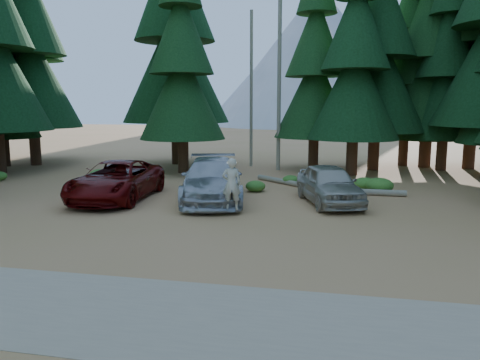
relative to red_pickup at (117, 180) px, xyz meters
The scene contains 19 objects.
ground 6.21m from the red_pickup, 38.32° to the right, with size 160.00×160.00×0.00m, color #A57C46.
gravel_strip 11.42m from the red_pickup, 64.92° to the right, with size 26.00×3.50×0.01m, color tan.
forest_belt_north 12.21m from the red_pickup, 66.66° to the left, with size 36.00×7.00×22.00m, color black, non-canonical shape.
snag_front 13.14m from the red_pickup, 62.23° to the left, with size 0.24×0.24×12.00m, color slate.
snag_back 13.38m from the red_pickup, 73.42° to the left, with size 0.20×0.20×10.00m, color slate.
mountain_peak 85.28m from the red_pickup, 88.48° to the left, with size 48.00×50.00×28.00m.
red_pickup is the anchor object (origin of this frame).
silver_minivan_center 4.12m from the red_pickup, ahead, with size 2.49×6.11×1.77m, color #ABAEB3.
silver_minivan_right 8.99m from the red_pickup, ahead, with size 1.90×4.73×1.61m, color #AEA99B.
frisbee_player 5.83m from the red_pickup, 19.47° to the right, with size 0.78×0.61×1.89m.
log_left 4.14m from the red_pickup, 115.70° to the left, with size 0.29×0.29×4.06m, color slate.
log_mid 8.48m from the red_pickup, 41.88° to the left, with size 0.26×0.26×3.21m, color slate.
log_right 10.60m from the red_pickup, 17.52° to the left, with size 0.28×0.28×4.40m, color slate.
shrub_far_left 6.04m from the red_pickup, 125.43° to the left, with size 1.02×1.02×0.56m, color #2D6B20.
shrub_left 6.71m from the red_pickup, 67.76° to the left, with size 0.85×0.85×0.47m, color #2D6B20.
shrub_center_left 6.32m from the red_pickup, 28.93° to the left, with size 0.93×0.93×0.51m, color #2D6B20.
shrub_center_right 8.85m from the red_pickup, 38.24° to the left, with size 0.84×0.84×0.46m, color #2D6B20.
shrub_right 11.45m from the red_pickup, 22.74° to the left, with size 1.12×1.12×0.62m, color #2D6B20.
shrub_far_right 11.86m from the red_pickup, 19.17° to the left, with size 1.26×1.26×0.70m, color #2D6B20.
Camera 1 is at (4.36, -14.44, 3.98)m, focal length 35.00 mm.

